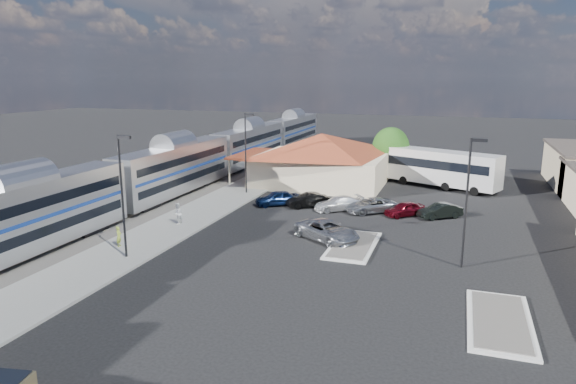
% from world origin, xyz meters
% --- Properties ---
extents(ground, '(280.00, 280.00, 0.00)m').
position_xyz_m(ground, '(0.00, 0.00, 0.00)').
color(ground, black).
rests_on(ground, ground).
extents(railbed, '(16.00, 100.00, 0.12)m').
position_xyz_m(railbed, '(-21.00, 8.00, 0.06)').
color(railbed, '#4C4944').
rests_on(railbed, ground).
extents(platform, '(5.50, 92.00, 0.18)m').
position_xyz_m(platform, '(-12.00, 6.00, 0.09)').
color(platform, gray).
rests_on(platform, ground).
extents(passenger_train, '(3.00, 104.00, 5.55)m').
position_xyz_m(passenger_train, '(-18.00, 12.80, 2.87)').
color(passenger_train, silver).
rests_on(passenger_train, ground).
extents(freight_cars, '(2.80, 46.00, 4.00)m').
position_xyz_m(freight_cars, '(-24.00, 4.06, 1.93)').
color(freight_cars, black).
rests_on(freight_cars, ground).
extents(station_depot, '(18.35, 12.24, 6.20)m').
position_xyz_m(station_depot, '(-4.56, 24.00, 3.13)').
color(station_depot, beige).
rests_on(station_depot, ground).
extents(traffic_island_south, '(3.30, 7.50, 0.21)m').
position_xyz_m(traffic_island_south, '(4.00, 2.00, 0.10)').
color(traffic_island_south, silver).
rests_on(traffic_island_south, ground).
extents(traffic_island_north, '(3.30, 7.50, 0.21)m').
position_xyz_m(traffic_island_north, '(14.00, -8.00, 0.10)').
color(traffic_island_north, silver).
rests_on(traffic_island_north, ground).
extents(lamp_plat_s, '(1.08, 0.25, 9.00)m').
position_xyz_m(lamp_plat_s, '(-10.90, -6.00, 5.34)').
color(lamp_plat_s, black).
rests_on(lamp_plat_s, ground).
extents(lamp_plat_n, '(1.08, 0.25, 9.00)m').
position_xyz_m(lamp_plat_n, '(-10.90, 16.00, 5.34)').
color(lamp_plat_n, black).
rests_on(lamp_plat_n, ground).
extents(lamp_lot, '(1.08, 0.25, 9.00)m').
position_xyz_m(lamp_lot, '(12.10, 0.00, 5.34)').
color(lamp_lot, black).
rests_on(lamp_lot, ground).
extents(tree_depot, '(4.71, 4.71, 6.63)m').
position_xyz_m(tree_depot, '(3.00, 30.00, 4.02)').
color(tree_depot, '#382314').
rests_on(tree_depot, ground).
extents(suv, '(6.36, 5.40, 1.62)m').
position_xyz_m(suv, '(1.66, 2.84, 0.81)').
color(suv, '#A8ABB0').
rests_on(suv, ground).
extents(coach_bus, '(13.66, 8.32, 4.38)m').
position_xyz_m(coach_bus, '(9.41, 26.46, 2.52)').
color(coach_bus, white).
rests_on(coach_bus, ground).
extents(person_a, '(0.49, 0.64, 1.57)m').
position_xyz_m(person_a, '(-12.92, -4.22, 0.97)').
color(person_a, '#BAD342').
rests_on(person_a, platform).
extents(person_b, '(0.81, 0.99, 1.86)m').
position_xyz_m(person_b, '(-11.83, 2.59, 1.11)').
color(person_b, white).
rests_on(person_b, platform).
extents(parked_car_a, '(4.66, 4.01, 1.51)m').
position_xyz_m(parked_car_a, '(-6.00, 12.27, 0.76)').
color(parked_car_a, '#0E1F46').
rests_on(parked_car_a, ground).
extents(parked_car_b, '(4.39, 3.73, 1.42)m').
position_xyz_m(parked_car_b, '(-2.80, 12.57, 0.71)').
color(parked_car_b, black).
rests_on(parked_car_b, ground).
extents(parked_car_c, '(5.07, 4.40, 1.40)m').
position_xyz_m(parked_car_c, '(0.40, 12.27, 0.70)').
color(parked_car_c, white).
rests_on(parked_car_c, ground).
extents(parked_car_d, '(5.51, 4.92, 1.42)m').
position_xyz_m(parked_car_d, '(3.60, 12.57, 0.71)').
color(parked_car_d, gray).
rests_on(parked_car_d, ground).
extents(parked_car_e, '(4.01, 3.85, 1.35)m').
position_xyz_m(parked_car_e, '(6.80, 12.27, 0.68)').
color(parked_car_e, maroon).
rests_on(parked_car_e, ground).
extents(parked_car_f, '(4.21, 3.64, 1.37)m').
position_xyz_m(parked_car_f, '(10.00, 12.57, 0.69)').
color(parked_car_f, black).
rests_on(parked_car_f, ground).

